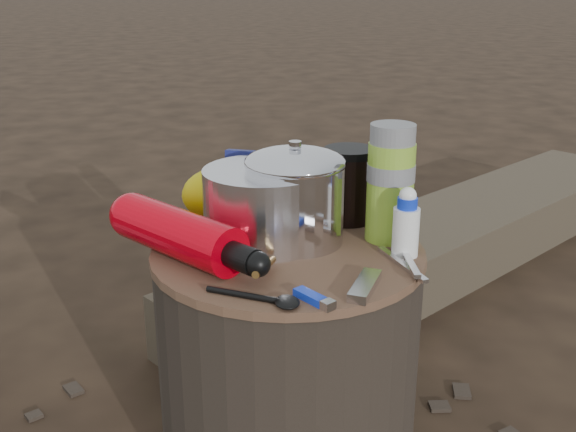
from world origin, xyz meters
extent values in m
cylinder|color=black|center=(0.00, 0.00, 0.21)|extent=(0.46, 0.46, 0.42)
cube|color=#3E3528|center=(0.64, 0.80, 0.08)|extent=(1.81, 1.35, 0.16)
cube|color=#3E3528|center=(0.61, 0.86, 0.04)|extent=(1.02, 0.71, 0.09)
cylinder|color=silver|center=(-0.03, 0.05, 0.48)|extent=(0.21, 0.21, 0.13)
cylinder|color=silver|center=(0.02, 0.04, 0.50)|extent=(0.17, 0.17, 0.17)
cylinder|color=#7EA92D|center=(0.18, 0.02, 0.52)|extent=(0.08, 0.08, 0.20)
cylinder|color=black|center=(0.14, 0.12, 0.49)|extent=(0.09, 0.09, 0.14)
ellipsoid|color=#CCBA09|center=(-0.09, 0.17, 0.47)|extent=(0.15, 0.12, 0.10)
cube|color=navy|center=(-0.04, 0.16, 0.49)|extent=(0.10, 0.06, 0.13)
cube|color=#122FC4|center=(0.00, -0.19, 0.43)|extent=(0.05, 0.07, 0.01)
cube|color=silver|center=(0.08, -0.17, 0.43)|extent=(0.08, 0.10, 0.01)
cylinder|color=silver|center=(0.18, -0.06, 0.47)|extent=(0.04, 0.04, 0.10)
camera|label=1|loc=(-0.20, -1.07, 0.87)|focal=43.55mm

